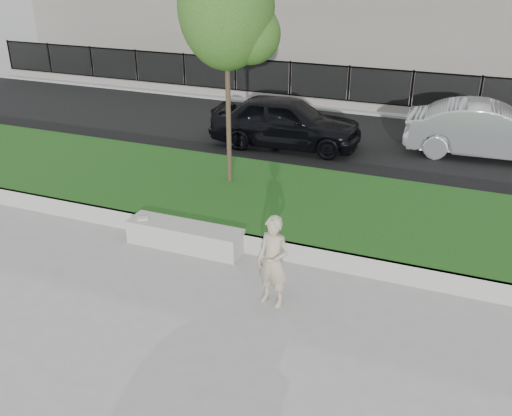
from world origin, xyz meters
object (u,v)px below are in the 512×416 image
at_px(stone_bench, 185,236).
at_px(book, 143,218).
at_px(young_tree, 230,11).
at_px(car_silver, 489,131).
at_px(man, 273,262).
at_px(car_dark, 286,121).

xyz_separation_m(stone_bench, book, (-0.91, -0.06, 0.25)).
relative_size(young_tree, car_silver, 1.16).
bearing_deg(stone_bench, book, -176.06).
bearing_deg(stone_bench, man, -27.14).
bearing_deg(car_silver, stone_bench, 141.49).
height_order(young_tree, car_silver, young_tree).
distance_m(stone_bench, car_silver, 9.48).
xyz_separation_m(young_tree, car_dark, (-0.01, 3.83, -3.43)).
height_order(man, car_dark, man).
relative_size(young_tree, car_dark, 1.20).
bearing_deg(book, stone_bench, -30.39).
distance_m(stone_bench, car_dark, 6.56).
bearing_deg(book, car_dark, 49.17).
bearing_deg(young_tree, book, -105.40).
relative_size(car_dark, car_silver, 0.97).
xyz_separation_m(man, car_silver, (3.09, 8.96, -0.01)).
xyz_separation_m(stone_bench, young_tree, (-0.15, 2.70, 3.98)).
height_order(stone_bench, man, man).
bearing_deg(car_dark, book, 169.64).
bearing_deg(car_dark, stone_bench, 177.55).
xyz_separation_m(book, car_dark, (0.75, 6.59, 0.29)).
distance_m(man, young_tree, 5.72).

